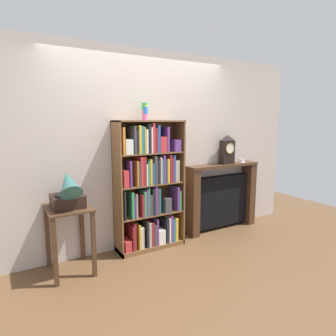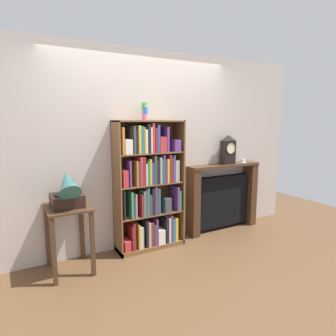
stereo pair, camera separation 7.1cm
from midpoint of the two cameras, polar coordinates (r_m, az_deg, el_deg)
ground_plane at (r=4.03m, az=-1.97°, el=-15.84°), size 7.99×6.40×0.02m
wall_back at (r=4.03m, az=-3.00°, el=3.58°), size 4.99×0.08×2.60m
bookshelf at (r=3.88m, az=-3.06°, el=-4.04°), size 0.91×0.31×1.69m
cup_stack at (r=3.81m, az=-3.96°, el=10.81°), size 0.08×0.08×0.22m
side_table_left at (r=3.52m, az=-18.15°, el=-10.15°), size 0.46×0.56×0.76m
gramophone at (r=3.36m, az=-18.29°, el=-4.32°), size 0.33×0.47×0.47m
fireplace_mantel at (r=4.69m, az=10.86°, el=-5.61°), size 1.23×0.23×1.03m
mantel_clock at (r=4.59m, az=11.96°, el=3.52°), size 0.21×0.13×0.44m
teacup_with_saucer at (r=4.82m, az=14.64°, el=1.33°), size 0.12×0.11×0.06m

